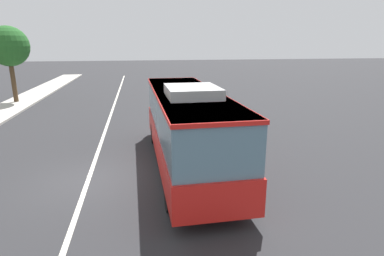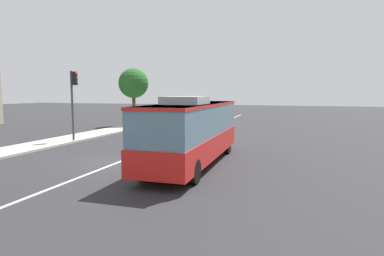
# 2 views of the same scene
# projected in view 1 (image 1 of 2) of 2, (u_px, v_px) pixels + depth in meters

# --- Properties ---
(ground_plane) EXTENTS (160.00, 160.00, 0.00)m
(ground_plane) POSITION_uv_depth(u_px,v_px,m) (88.00, 180.00, 11.66)
(ground_plane) COLOR #28282B
(lane_centre_line) EXTENTS (76.00, 0.16, 0.01)m
(lane_centre_line) POSITION_uv_depth(u_px,v_px,m) (88.00, 180.00, 11.66)
(lane_centre_line) COLOR silver
(lane_centre_line) RESTS_ON ground_plane
(transit_bus) EXTENTS (10.04, 2.65, 3.46)m
(transit_bus) POSITION_uv_depth(u_px,v_px,m) (187.00, 124.00, 12.52)
(transit_bus) COLOR red
(transit_bus) RESTS_ON ground_plane
(street_tree_kerbside_left) EXTENTS (3.21, 3.21, 6.25)m
(street_tree_kerbside_left) POSITION_uv_depth(u_px,v_px,m) (8.00, 47.00, 25.17)
(street_tree_kerbside_left) COLOR #4C3823
(street_tree_kerbside_left) RESTS_ON ground_plane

